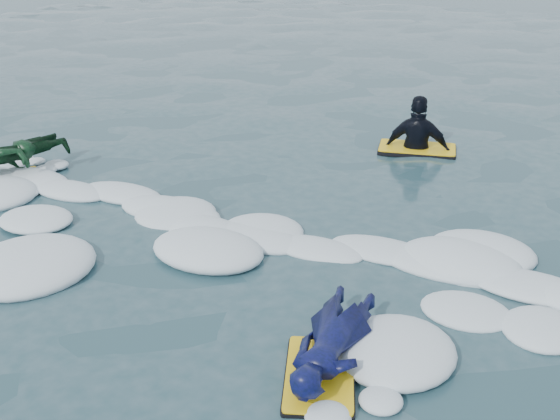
% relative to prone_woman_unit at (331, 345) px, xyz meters
% --- Properties ---
extents(ground, '(120.00, 120.00, 0.00)m').
position_rel_prone_woman_unit_xyz_m(ground, '(-2.67, 0.38, -0.20)').
color(ground, '#1C3B45').
rests_on(ground, ground).
extents(foam_band, '(12.00, 3.10, 0.30)m').
position_rel_prone_woman_unit_xyz_m(foam_band, '(-2.67, 1.42, -0.20)').
color(foam_band, white).
rests_on(foam_band, ground).
extents(prone_woman_unit, '(0.88, 1.58, 0.38)m').
position_rel_prone_woman_unit_xyz_m(prone_woman_unit, '(0.00, 0.00, 0.00)').
color(prone_woman_unit, black).
rests_on(prone_woman_unit, ground).
extents(prone_child_unit, '(1.01, 1.44, 0.51)m').
position_rel_prone_woman_unit_xyz_m(prone_child_unit, '(-5.41, 2.01, 0.07)').
color(prone_child_unit, black).
rests_on(prone_child_unit, ground).
extents(waiting_rider_unit, '(1.26, 0.89, 1.71)m').
position_rel_prone_woman_unit_xyz_m(waiting_rider_unit, '(-0.93, 5.47, -0.19)').
color(waiting_rider_unit, black).
rests_on(waiting_rider_unit, ground).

